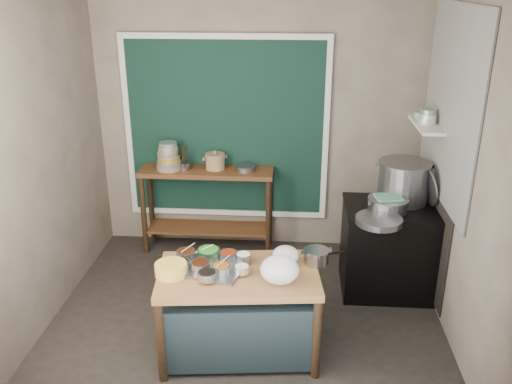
# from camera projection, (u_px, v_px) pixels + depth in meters

# --- Properties ---
(floor) EXTENTS (3.50, 3.00, 0.02)m
(floor) POSITION_uv_depth(u_px,v_px,m) (247.00, 315.00, 4.99)
(floor) COLOR black
(floor) RESTS_ON ground
(back_wall) EXTENTS (3.50, 0.02, 2.80)m
(back_wall) POSITION_uv_depth(u_px,v_px,m) (258.00, 125.00, 5.87)
(back_wall) COLOR gray
(back_wall) RESTS_ON floor
(left_wall) EXTENTS (0.02, 3.00, 2.80)m
(left_wall) POSITION_uv_depth(u_px,v_px,m) (39.00, 166.00, 4.59)
(left_wall) COLOR gray
(left_wall) RESTS_ON floor
(right_wall) EXTENTS (0.02, 3.00, 2.80)m
(right_wall) POSITION_uv_depth(u_px,v_px,m) (464.00, 176.00, 4.35)
(right_wall) COLOR gray
(right_wall) RESTS_ON floor
(curtain_panel) EXTENTS (2.10, 0.02, 1.90)m
(curtain_panel) POSITION_uv_depth(u_px,v_px,m) (226.00, 129.00, 5.88)
(curtain_panel) COLOR black
(curtain_panel) RESTS_ON back_wall
(curtain_frame) EXTENTS (2.22, 0.03, 2.02)m
(curtain_frame) POSITION_uv_depth(u_px,v_px,m) (226.00, 130.00, 5.87)
(curtain_frame) COLOR beige
(curtain_frame) RESTS_ON back_wall
(tile_panel) EXTENTS (0.02, 1.70, 1.70)m
(tile_panel) POSITION_uv_depth(u_px,v_px,m) (450.00, 106.00, 4.70)
(tile_panel) COLOR #B2B2AA
(tile_panel) RESTS_ON right_wall
(soot_patch) EXTENTS (0.01, 1.30, 1.30)m
(soot_patch) POSITION_uv_depth(u_px,v_px,m) (432.00, 221.00, 5.21)
(soot_patch) COLOR black
(soot_patch) RESTS_ON right_wall
(wall_shelf) EXTENTS (0.22, 0.70, 0.03)m
(wall_shelf) POSITION_uv_depth(u_px,v_px,m) (427.00, 125.00, 5.07)
(wall_shelf) COLOR beige
(wall_shelf) RESTS_ON right_wall
(prep_table) EXTENTS (1.32, 0.85, 0.75)m
(prep_table) POSITION_uv_depth(u_px,v_px,m) (239.00, 313.00, 4.35)
(prep_table) COLOR brown
(prep_table) RESTS_ON floor
(back_counter) EXTENTS (1.45, 0.40, 0.95)m
(back_counter) POSITION_uv_depth(u_px,v_px,m) (208.00, 210.00, 6.04)
(back_counter) COLOR #4E2716
(back_counter) RESTS_ON floor
(stove_block) EXTENTS (0.90, 0.68, 0.85)m
(stove_block) POSITION_uv_depth(u_px,v_px,m) (390.00, 250.00, 5.25)
(stove_block) COLOR black
(stove_block) RESTS_ON floor
(stove_top) EXTENTS (0.92, 0.69, 0.03)m
(stove_top) POSITION_uv_depth(u_px,v_px,m) (394.00, 208.00, 5.09)
(stove_top) COLOR black
(stove_top) RESTS_ON stove_block
(condiment_tray) EXTENTS (0.58, 0.47, 0.02)m
(condiment_tray) POSITION_uv_depth(u_px,v_px,m) (210.00, 269.00, 4.24)
(condiment_tray) COLOR gray
(condiment_tray) RESTS_ON prep_table
(condiment_bowls) EXTENTS (0.63, 0.50, 0.07)m
(condiment_bowls) POSITION_uv_depth(u_px,v_px,m) (209.00, 262.00, 4.26)
(condiment_bowls) COLOR gray
(condiment_bowls) RESTS_ON condiment_tray
(yellow_basin) EXTENTS (0.32, 0.32, 0.10)m
(yellow_basin) POSITION_uv_depth(u_px,v_px,m) (171.00, 269.00, 4.16)
(yellow_basin) COLOR gold
(yellow_basin) RESTS_ON prep_table
(saucepan) EXTENTS (0.27, 0.27, 0.12)m
(saucepan) POSITION_uv_depth(u_px,v_px,m) (316.00, 256.00, 4.33)
(saucepan) COLOR gray
(saucepan) RESTS_ON prep_table
(plastic_bag_a) EXTENTS (0.31, 0.28, 0.22)m
(plastic_bag_a) POSITION_uv_depth(u_px,v_px,m) (280.00, 270.00, 4.03)
(plastic_bag_a) COLOR white
(plastic_bag_a) RESTS_ON prep_table
(plastic_bag_b) EXTENTS (0.23, 0.21, 0.16)m
(plastic_bag_b) POSITION_uv_depth(u_px,v_px,m) (286.00, 255.00, 4.30)
(plastic_bag_b) COLOR white
(plastic_bag_b) RESTS_ON prep_table
(bowl_stack) EXTENTS (0.27, 0.27, 0.30)m
(bowl_stack) POSITION_uv_depth(u_px,v_px,m) (168.00, 158.00, 5.81)
(bowl_stack) COLOR tan
(bowl_stack) RESTS_ON back_counter
(utensil_cup) EXTENTS (0.16, 0.16, 0.08)m
(utensil_cup) POSITION_uv_depth(u_px,v_px,m) (185.00, 166.00, 5.85)
(utensil_cup) COLOR gray
(utensil_cup) RESTS_ON back_counter
(ceramic_crock) EXTENTS (0.30, 0.30, 0.15)m
(ceramic_crock) POSITION_uv_depth(u_px,v_px,m) (215.00, 162.00, 5.85)
(ceramic_crock) COLOR #866749
(ceramic_crock) RESTS_ON back_counter
(wide_bowl) EXTENTS (0.25, 0.25, 0.05)m
(wide_bowl) POSITION_uv_depth(u_px,v_px,m) (245.00, 168.00, 5.82)
(wide_bowl) COLOR gray
(wide_bowl) RESTS_ON back_counter
(stock_pot) EXTENTS (0.60, 0.60, 0.40)m
(stock_pot) POSITION_uv_depth(u_px,v_px,m) (403.00, 182.00, 5.14)
(stock_pot) COLOR gray
(stock_pot) RESTS_ON stove_top
(pot_lid) EXTENTS (0.17, 0.41, 0.39)m
(pot_lid) POSITION_uv_depth(u_px,v_px,m) (428.00, 185.00, 5.06)
(pot_lid) COLOR gray
(pot_lid) RESTS_ON stove_top
(steamer) EXTENTS (0.50, 0.50, 0.12)m
(steamer) POSITION_uv_depth(u_px,v_px,m) (388.00, 204.00, 4.98)
(steamer) COLOR gray
(steamer) RESTS_ON stove_top
(green_cloth) EXTENTS (0.27, 0.22, 0.02)m
(green_cloth) POSITION_uv_depth(u_px,v_px,m) (389.00, 197.00, 4.95)
(green_cloth) COLOR #56906C
(green_cloth) RESTS_ON steamer
(shallow_pan) EXTENTS (0.44, 0.44, 0.05)m
(shallow_pan) POSITION_uv_depth(u_px,v_px,m) (379.00, 220.00, 4.73)
(shallow_pan) COLOR gray
(shallow_pan) RESTS_ON stove_top
(shelf_bowl_stack) EXTENTS (0.17, 0.17, 0.13)m
(shelf_bowl_stack) POSITION_uv_depth(u_px,v_px,m) (428.00, 117.00, 5.03)
(shelf_bowl_stack) COLOR silver
(shelf_bowl_stack) RESTS_ON wall_shelf
(shelf_bowl_green) EXTENTS (0.17, 0.17, 0.06)m
(shelf_bowl_green) POSITION_uv_depth(u_px,v_px,m) (422.00, 115.00, 5.26)
(shelf_bowl_green) COLOR gray
(shelf_bowl_green) RESTS_ON wall_shelf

